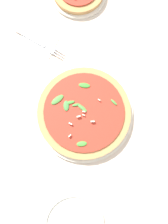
% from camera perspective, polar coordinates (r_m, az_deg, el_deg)
% --- Properties ---
extents(ground_plane, '(6.00, 6.00, 0.00)m').
position_cam_1_polar(ground_plane, '(0.89, -0.76, 1.89)').
color(ground_plane, beige).
extents(pizza_arugula_main, '(0.33, 0.33, 0.05)m').
position_cam_1_polar(pizza_arugula_main, '(0.86, -0.01, -0.16)').
color(pizza_arugula_main, silver).
rests_on(pizza_arugula_main, ground_plane).
extents(napkin, '(0.13, 0.09, 0.01)m').
position_cam_1_polar(napkin, '(0.97, -10.10, 14.73)').
color(napkin, white).
rests_on(napkin, ground_plane).
extents(fork, '(0.20, 0.05, 0.00)m').
position_cam_1_polar(fork, '(0.97, -9.77, 14.67)').
color(fork, silver).
rests_on(fork, ground_plane).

